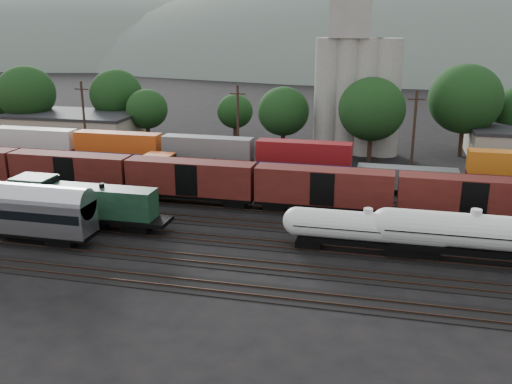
% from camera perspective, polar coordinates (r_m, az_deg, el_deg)
% --- Properties ---
extents(ground, '(600.00, 600.00, 0.00)m').
position_cam_1_polar(ground, '(59.32, 3.87, -3.62)').
color(ground, black).
extents(tracks, '(180.00, 33.20, 0.20)m').
position_cam_1_polar(tracks, '(59.30, 3.87, -3.58)').
color(tracks, black).
rests_on(tracks, ground).
extents(green_locomotive, '(18.41, 3.25, 4.87)m').
position_cam_1_polar(green_locomotive, '(61.44, -17.68, -0.95)').
color(green_locomotive, black).
rests_on(green_locomotive, ground).
extents(tank_car_a, '(15.64, 2.80, 4.10)m').
position_cam_1_polar(tank_car_a, '(53.10, 11.05, -3.60)').
color(tank_car_a, white).
rests_on(tank_car_a, ground).
extents(tank_car_b, '(18.00, 3.22, 4.72)m').
position_cam_1_polar(tank_car_b, '(53.52, 20.96, -3.89)').
color(tank_car_b, white).
rests_on(tank_car_b, ground).
extents(orange_locomotive, '(17.15, 2.86, 4.29)m').
position_cam_1_polar(orange_locomotive, '(71.42, -6.42, 1.96)').
color(orange_locomotive, black).
rests_on(orange_locomotive, ground).
extents(boxcar_string, '(169.00, 2.90, 4.20)m').
position_cam_1_polar(boxcar_string, '(62.73, 6.78, 0.45)').
color(boxcar_string, black).
rests_on(boxcar_string, ground).
extents(container_wall, '(160.00, 2.60, 5.80)m').
position_cam_1_polar(container_wall, '(74.72, -2.07, 2.87)').
color(container_wall, black).
rests_on(container_wall, ground).
extents(grain_silo, '(13.40, 5.00, 29.00)m').
position_cam_1_polar(grain_silo, '(91.49, 9.98, 10.72)').
color(grain_silo, '#99978D').
rests_on(grain_silo, ground).
extents(industrial_sheds, '(119.38, 17.26, 5.10)m').
position_cam_1_polar(industrial_sheds, '(91.92, 11.76, 5.15)').
color(industrial_sheds, '#9E937F').
rests_on(industrial_sheds, ground).
extents(tree_band, '(167.37, 20.68, 14.31)m').
position_cam_1_polar(tree_band, '(93.33, 10.26, 8.61)').
color(tree_band, black).
rests_on(tree_band, ground).
extents(utility_poles, '(122.20, 0.36, 12.00)m').
position_cam_1_polar(utility_poles, '(78.70, 6.69, 6.15)').
color(utility_poles, black).
rests_on(utility_poles, ground).
extents(distant_hills, '(860.00, 286.00, 130.00)m').
position_cam_1_polar(distant_hills, '(317.86, 16.24, 8.82)').
color(distant_hills, '#59665B').
rests_on(distant_hills, ground).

